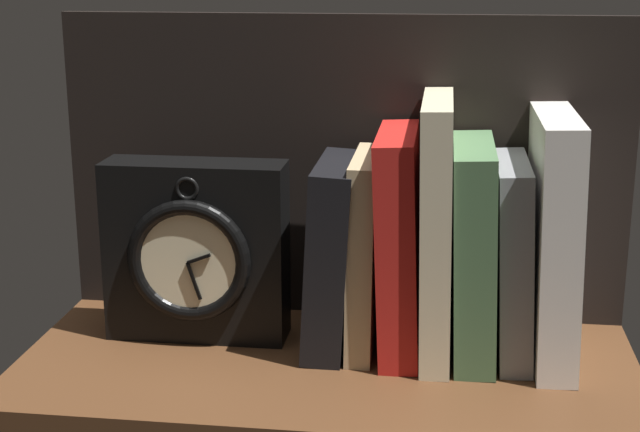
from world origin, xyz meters
The scene contains 10 objects.
ground_plane centered at (0.00, 0.00, -1.25)cm, with size 61.20×29.13×2.50cm, color #4C2D19.
back_panel centered at (0.00, 13.97, 16.49)cm, with size 61.20×1.20×32.98cm, color black.
book_black_skeptic centered at (-0.38, 4.87, 9.57)cm, with size 4.01×14.01×19.13cm, color black.
book_tan_shortstories centered at (3.21, 4.87, 9.92)cm, with size 2.57×13.42×19.85cm, color tan.
book_red_requiem centered at (6.70, 4.87, 11.12)cm, with size 3.81×15.26×22.24cm, color red.
book_cream_twain centered at (10.34, 4.87, 12.81)cm, with size 2.89×16.54×25.61cm, color beige.
book_green_romantic centered at (14.06, 4.87, 10.62)cm, with size 3.94×15.73×21.24cm, color #476B44.
book_gray_chess centered at (17.89, 4.87, 9.83)cm, with size 3.13×14.00×19.67cm, color gray.
book_white_catcher centered at (21.67, 4.87, 12.16)cm, with size 3.82×16.98×24.32cm, color silver.
framed_clock centered at (-14.23, 4.51, 9.34)cm, with size 18.70×6.77×18.70cm.
Camera 1 is at (10.81, -85.95, 38.87)cm, focal length 53.14 mm.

